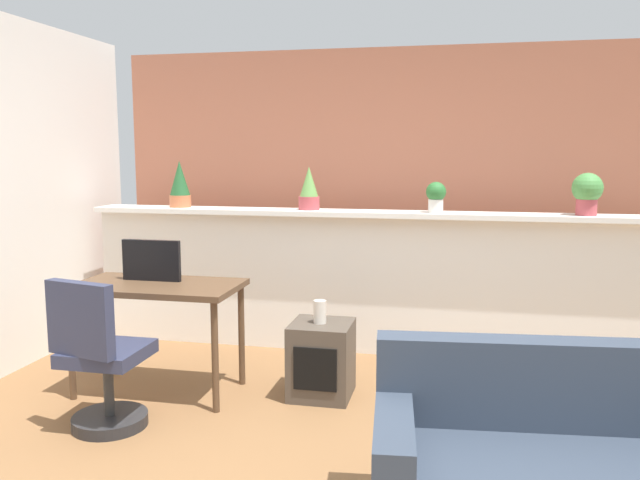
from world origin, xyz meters
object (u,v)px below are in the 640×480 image
(potted_plant_3, at_px, (587,192))
(side_cube_shelf, at_px, (321,360))
(office_chair, at_px, (100,366))
(potted_plant_1, at_px, (309,189))
(potted_plant_0, at_px, (180,185))
(potted_plant_2, at_px, (436,196))
(tv_monitor, at_px, (151,260))
(desk, at_px, (157,296))
(couch, at_px, (564,479))
(vase_on_shelf, at_px, (320,312))

(potted_plant_3, distance_m, side_cube_shelf, 2.31)
(office_chair, xyz_separation_m, side_cube_shelf, (1.14, 0.79, -0.14))
(potted_plant_1, bearing_deg, potted_plant_0, 179.86)
(office_chair, bearing_deg, side_cube_shelf, 34.57)
(potted_plant_2, height_order, tv_monitor, potted_plant_2)
(desk, bearing_deg, tv_monitor, 132.52)
(potted_plant_2, height_order, couch, potted_plant_2)
(potted_plant_0, distance_m, side_cube_shelf, 2.07)
(desk, bearing_deg, potted_plant_3, 21.77)
(desk, bearing_deg, potted_plant_0, 106.41)
(desk, bearing_deg, potted_plant_2, 32.39)
(vase_on_shelf, distance_m, couch, 1.94)
(potted_plant_1, relative_size, potted_plant_2, 1.47)
(potted_plant_1, distance_m, tv_monitor, 1.44)
(potted_plant_0, bearing_deg, couch, -41.10)
(desk, xyz_separation_m, side_cube_shelf, (1.09, 0.15, -0.42))
(potted_plant_1, distance_m, potted_plant_2, 1.01)
(potted_plant_0, distance_m, tv_monitor, 1.21)
(potted_plant_1, xyz_separation_m, side_cube_shelf, (0.32, -1.01, -1.07))
(potted_plant_0, distance_m, potted_plant_3, 3.22)
(potted_plant_2, bearing_deg, vase_on_shelf, -125.62)
(potted_plant_1, bearing_deg, potted_plant_2, -1.93)
(desk, distance_m, vase_on_shelf, 1.09)
(side_cube_shelf, bearing_deg, potted_plant_1, 107.41)
(couch, bearing_deg, potted_plant_3, 78.91)
(couch, bearing_deg, office_chair, 166.41)
(potted_plant_0, bearing_deg, vase_on_shelf, -35.49)
(potted_plant_3, distance_m, tv_monitor, 3.17)
(potted_plant_3, height_order, office_chair, potted_plant_3)
(potted_plant_2, distance_m, potted_plant_3, 1.09)
(potted_plant_3, xyz_separation_m, couch, (-0.47, -2.38, -1.05))
(potted_plant_1, height_order, side_cube_shelf, potted_plant_1)
(potted_plant_0, relative_size, couch, 0.24)
(vase_on_shelf, height_order, couch, couch)
(potted_plant_1, xyz_separation_m, couch, (1.64, -2.40, -1.03))
(potted_plant_2, distance_m, couch, 2.64)
(office_chair, relative_size, vase_on_shelf, 6.01)
(vase_on_shelf, bearing_deg, desk, -172.01)
(potted_plant_0, height_order, desk, potted_plant_0)
(potted_plant_1, height_order, couch, potted_plant_1)
(desk, bearing_deg, office_chair, -94.76)
(office_chair, xyz_separation_m, vase_on_shelf, (1.13, 0.79, 0.19))
(couch, bearing_deg, side_cube_shelf, 133.60)
(desk, xyz_separation_m, office_chair, (-0.05, -0.64, -0.28))
(potted_plant_0, relative_size, side_cube_shelf, 0.78)
(office_chair, distance_m, couch, 2.53)
(vase_on_shelf, bearing_deg, side_cube_shelf, -8.86)
(side_cube_shelf, distance_m, couch, 1.91)
(potted_plant_2, bearing_deg, office_chair, -136.05)
(desk, height_order, couch, couch)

